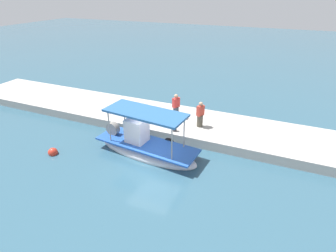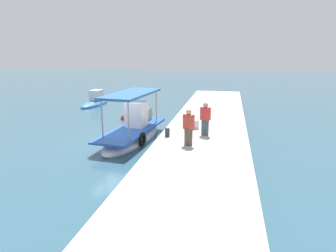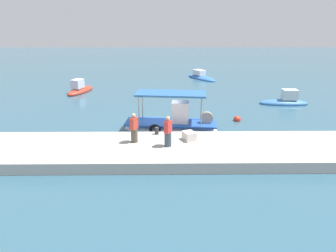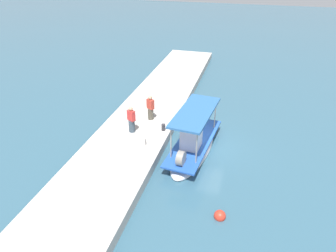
# 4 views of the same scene
# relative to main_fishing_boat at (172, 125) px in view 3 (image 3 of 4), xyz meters

# --- Properties ---
(ground_plane) EXTENTS (120.00, 120.00, 0.00)m
(ground_plane) POSITION_rel_main_fishing_boat_xyz_m (-0.75, 0.55, -0.47)
(ground_plane) COLOR #31586B
(dock_quay) EXTENTS (36.00, 4.45, 0.60)m
(dock_quay) POSITION_rel_main_fishing_boat_xyz_m (-0.75, -3.90, -0.17)
(dock_quay) COLOR #B5B0A9
(dock_quay) RESTS_ON ground_plane
(main_fishing_boat) EXTENTS (6.41, 2.47, 3.00)m
(main_fishing_boat) POSITION_rel_main_fishing_boat_xyz_m (0.00, 0.00, 0.00)
(main_fishing_boat) COLOR silver
(main_fishing_boat) RESTS_ON ground_plane
(fisherman_near_bollard) EXTENTS (0.51, 0.54, 1.69)m
(fisherman_near_bollard) POSITION_rel_main_fishing_boat_xyz_m (-2.21, -3.34, 0.90)
(fisherman_near_bollard) COLOR #4F493D
(fisherman_near_bollard) RESTS_ON dock_quay
(fisherman_by_crate) EXTENTS (0.51, 0.55, 1.70)m
(fisherman_by_crate) POSITION_rel_main_fishing_boat_xyz_m (-0.33, -3.95, 0.90)
(fisherman_by_crate) COLOR #384754
(fisherman_by_crate) RESTS_ON dock_quay
(mooring_bollard) EXTENTS (0.24, 0.24, 0.43)m
(mooring_bollard) POSITION_rel_main_fishing_boat_xyz_m (-0.98, -2.11, 0.35)
(mooring_bollard) COLOR #2D2D33
(mooring_bollard) RESTS_ON dock_quay
(cargo_crate) EXTENTS (0.85, 0.93, 0.48)m
(cargo_crate) POSITION_rel_main_fishing_boat_xyz_m (0.90, -3.07, 0.37)
(cargo_crate) COLOR silver
(cargo_crate) RESTS_ON dock_quay
(marker_buoy) EXTENTS (0.54, 0.54, 0.54)m
(marker_buoy) POSITION_rel_main_fishing_boat_xyz_m (4.86, 2.19, -0.36)
(marker_buoy) COLOR red
(marker_buoy) RESTS_ON ground_plane
(moored_boat_near) EXTENTS (3.95, 5.07, 1.27)m
(moored_boat_near) POSITION_rel_main_fishing_boat_xyz_m (4.06, 18.85, -0.30)
(moored_boat_near) COLOR blue
(moored_boat_near) RESTS_ON ground_plane
(moored_boat_mid) EXTENTS (2.61, 4.24, 1.63)m
(moored_boat_mid) POSITION_rel_main_fishing_boat_xyz_m (-9.09, 11.57, -0.20)
(moored_boat_mid) COLOR red
(moored_boat_mid) RESTS_ON ground_plane
(moored_boat_far) EXTENTS (4.27, 1.66, 1.56)m
(moored_boat_far) POSITION_rel_main_fishing_boat_xyz_m (10.04, 6.76, -0.23)
(moored_boat_far) COLOR #3B73B8
(moored_boat_far) RESTS_ON ground_plane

